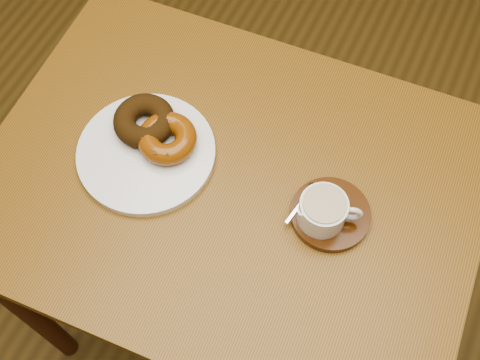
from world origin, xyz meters
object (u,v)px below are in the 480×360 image
at_px(saucer, 330,214).
at_px(cafe_table, 231,212).
at_px(donut_plate, 146,153).
at_px(coffee_cup, 324,211).

bearing_deg(saucer, cafe_table, -176.14).
bearing_deg(saucer, donut_plate, -175.24).
relative_size(cafe_table, donut_plate, 3.67).
distance_m(cafe_table, donut_plate, 0.21).
height_order(donut_plate, coffee_cup, coffee_cup).
height_order(donut_plate, saucer, same).
distance_m(donut_plate, coffee_cup, 0.34).
bearing_deg(cafe_table, donut_plate, -177.22).
distance_m(cafe_table, saucer, 0.23).
distance_m(saucer, coffee_cup, 0.04).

